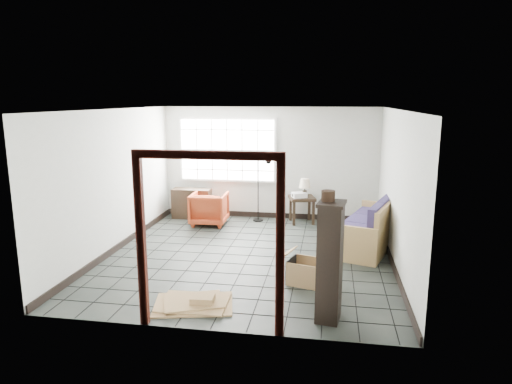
% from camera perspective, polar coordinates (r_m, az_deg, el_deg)
% --- Properties ---
extents(ground, '(5.50, 5.50, 0.00)m').
position_cam_1_polar(ground, '(8.31, -0.85, -7.95)').
color(ground, black).
rests_on(ground, ground).
extents(room_shell, '(5.02, 5.52, 2.61)m').
position_cam_1_polar(room_shell, '(7.93, -0.85, 3.62)').
color(room_shell, '#B5B9B1').
rests_on(room_shell, ground).
extents(window_panel, '(2.32, 0.08, 1.52)m').
position_cam_1_polar(window_panel, '(10.74, -3.60, 5.27)').
color(window_panel, silver).
rests_on(window_panel, ground).
extents(doorway_trim, '(1.80, 0.08, 2.20)m').
position_cam_1_polar(doorway_trim, '(5.38, -5.97, -3.55)').
color(doorway_trim, '#3D130D').
rests_on(doorway_trim, ground).
extents(futon_sofa, '(1.46, 2.32, 0.96)m').
position_cam_1_polar(futon_sofa, '(8.96, 14.29, -4.51)').
color(futon_sofa, '#AE874E').
rests_on(futon_sofa, ground).
extents(armchair, '(0.80, 0.75, 0.80)m').
position_cam_1_polar(armchair, '(10.27, -5.87, -1.87)').
color(armchair, maroon).
rests_on(armchair, ground).
extents(side_table, '(0.67, 0.67, 0.60)m').
position_cam_1_polar(side_table, '(10.38, 5.77, -1.17)').
color(side_table, black).
rests_on(side_table, ground).
extents(table_lamp, '(0.33, 0.33, 0.41)m').
position_cam_1_polar(table_lamp, '(10.33, 6.13, 0.98)').
color(table_lamp, black).
rests_on(table_lamp, side_table).
extents(projector, '(0.38, 0.34, 0.11)m').
position_cam_1_polar(projector, '(10.27, 5.41, -0.37)').
color(projector, silver).
rests_on(projector, side_table).
extents(floor_lamp, '(0.47, 0.31, 1.52)m').
position_cam_1_polar(floor_lamp, '(10.40, 0.88, 0.70)').
color(floor_lamp, black).
rests_on(floor_lamp, ground).
extents(console_shelf, '(0.91, 0.36, 0.70)m').
position_cam_1_polar(console_shelf, '(10.87, -8.03, -1.42)').
color(console_shelf, black).
rests_on(console_shelf, ground).
extents(tall_shelf, '(0.38, 0.46, 1.54)m').
position_cam_1_polar(tall_shelf, '(5.84, 9.21, -8.52)').
color(tall_shelf, black).
rests_on(tall_shelf, ground).
extents(pot, '(0.23, 0.23, 0.13)m').
position_cam_1_polar(pot, '(5.67, 9.00, -0.46)').
color(pot, black).
rests_on(pot, tall_shelf).
extents(open_box, '(0.97, 0.66, 0.50)m').
position_cam_1_polar(open_box, '(7.11, 6.47, -9.89)').
color(open_box, '#9F724D').
rests_on(open_box, ground).
extents(cardboard_pile, '(1.20, 0.96, 0.15)m').
position_cam_1_polar(cardboard_pile, '(6.48, -7.66, -13.53)').
color(cardboard_pile, '#9F724D').
rests_on(cardboard_pile, ground).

